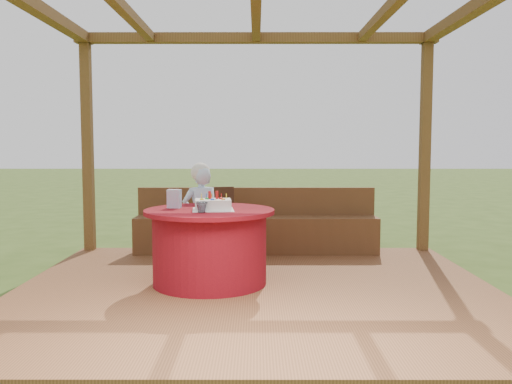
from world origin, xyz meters
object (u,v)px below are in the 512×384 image
(elderly_woman, at_px, (201,214))
(gift_bag, at_px, (174,199))
(bench, at_px, (256,231))
(chair, at_px, (219,220))
(table, at_px, (210,246))
(drinking_glass, at_px, (202,207))
(birthday_cake, at_px, (213,204))

(elderly_woman, distance_m, gift_bag, 0.68)
(bench, xyz_separation_m, chair, (-0.44, -0.35, 0.19))
(table, height_order, chair, chair)
(elderly_woman, height_order, gift_bag, elderly_woman)
(table, bearing_deg, chair, 89.81)
(table, relative_size, chair, 1.48)
(chair, height_order, gift_bag, gift_bag)
(elderly_woman, relative_size, drinking_glass, 10.84)
(bench, bearing_deg, chair, -141.72)
(elderly_woman, xyz_separation_m, gift_bag, (-0.20, -0.61, 0.23))
(chair, xyz_separation_m, birthday_cake, (0.03, -1.26, 0.32))
(chair, bearing_deg, table, -90.19)
(chair, distance_m, drinking_glass, 1.51)
(chair, distance_m, birthday_cake, 1.30)
(table, bearing_deg, elderly_woman, 102.28)
(bench, distance_m, drinking_glass, 1.95)
(chair, bearing_deg, elderly_woman, -108.40)
(gift_bag, height_order, drinking_glass, gift_bag)
(table, height_order, birthday_cake, birthday_cake)
(birthday_cake, xyz_separation_m, drinking_glass, (-0.08, -0.22, -0.00))
(chair, xyz_separation_m, drinking_glass, (-0.05, -1.47, 0.32))
(gift_bag, relative_size, drinking_glass, 1.71)
(bench, height_order, chair, chair)
(table, relative_size, gift_bag, 6.86)
(birthday_cake, bearing_deg, chair, 91.58)
(bench, xyz_separation_m, elderly_woman, (-0.60, -0.83, 0.32))
(bench, bearing_deg, birthday_cake, -104.18)
(elderly_woman, distance_m, birthday_cake, 0.82)
(bench, bearing_deg, elderly_woman, -125.84)
(drinking_glass, bearing_deg, chair, 88.08)
(gift_bag, bearing_deg, birthday_cake, -12.94)
(chair, bearing_deg, birthday_cake, -88.42)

